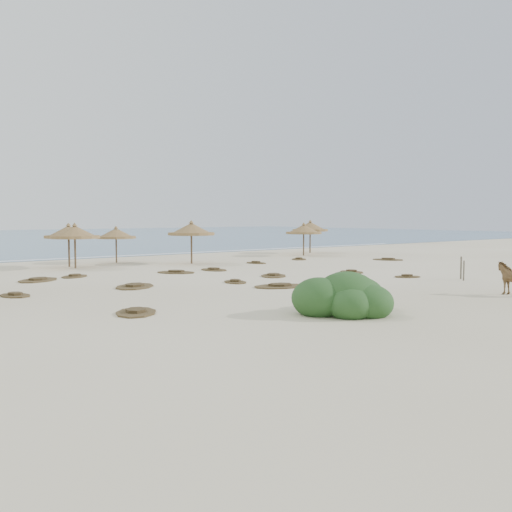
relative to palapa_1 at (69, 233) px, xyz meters
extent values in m
plane|color=beige|center=(6.02, -18.81, -2.24)|extent=(160.00, 160.00, 0.00)
cube|color=white|center=(6.02, 7.19, -2.24)|extent=(70.00, 0.60, 0.01)
cylinder|color=brown|center=(0.00, 0.00, -1.16)|extent=(0.12, 0.12, 2.16)
cylinder|color=olive|center=(0.00, 0.00, -0.27)|extent=(4.05, 4.05, 0.19)
cone|color=olive|center=(0.00, 0.00, 0.07)|extent=(3.92, 3.92, 0.77)
cone|color=olive|center=(0.00, 0.00, 0.53)|extent=(0.37, 0.37, 0.23)
cylinder|color=brown|center=(-0.04, -1.17, -1.15)|extent=(0.12, 0.12, 2.17)
cylinder|color=olive|center=(-0.04, -1.17, -0.25)|extent=(3.44, 3.44, 0.19)
cone|color=olive|center=(-0.04, -1.17, 0.09)|extent=(3.33, 3.33, 0.78)
cone|color=olive|center=(-0.04, -1.17, 0.55)|extent=(0.37, 0.37, 0.23)
cylinder|color=brown|center=(3.93, 1.37, -1.26)|extent=(0.11, 0.11, 1.97)
cylinder|color=olive|center=(3.93, 1.37, -0.44)|extent=(3.72, 3.72, 0.17)
cone|color=olive|center=(3.93, 1.37, -0.13)|extent=(3.59, 3.59, 0.70)
cone|color=olive|center=(3.93, 1.37, 0.29)|extent=(0.34, 0.34, 0.21)
cylinder|color=brown|center=(7.64, -2.76, -1.10)|extent=(0.13, 0.13, 2.28)
cylinder|color=olive|center=(7.64, -2.76, -0.16)|extent=(3.85, 3.85, 0.20)
cone|color=olive|center=(7.64, -2.76, 0.20)|extent=(3.72, 3.72, 0.81)
cone|color=olive|center=(7.64, -2.76, 0.68)|extent=(0.39, 0.39, 0.24)
cylinder|color=brown|center=(19.39, -1.64, -1.20)|extent=(0.12, 0.12, 2.09)
cylinder|color=olive|center=(19.39, -1.64, -0.33)|extent=(3.35, 3.35, 0.18)
cone|color=olive|center=(19.39, -1.64, 0.00)|extent=(3.24, 3.24, 0.75)
cone|color=olive|center=(19.39, -1.64, 0.44)|extent=(0.36, 0.36, 0.22)
cylinder|color=brown|center=(22.34, 0.64, -1.12)|extent=(0.13, 0.13, 2.24)
cylinder|color=olive|center=(22.34, 0.64, -0.19)|extent=(3.88, 3.88, 0.19)
cone|color=olive|center=(22.34, 0.64, 0.16)|extent=(3.75, 3.75, 0.80)
cone|color=olive|center=(22.34, 0.64, 0.64)|extent=(0.38, 0.38, 0.23)
cylinder|color=brown|center=(13.51, -19.97, -1.64)|extent=(0.11, 0.11, 1.19)
cylinder|color=brown|center=(13.00, -20.44, -1.73)|extent=(0.10, 0.10, 1.03)
ellipsoid|color=#2E5725|center=(0.88, -23.50, -1.63)|extent=(2.21, 2.21, 1.66)
ellipsoid|color=#2E5725|center=(1.87, -23.17, -1.74)|extent=(1.77, 1.77, 1.32)
ellipsoid|color=#2E5725|center=(-0.01, -23.06, -1.69)|extent=(1.88, 1.88, 1.41)
ellipsoid|color=#2E5725|center=(1.10, -24.27, -1.80)|extent=(1.66, 1.66, 1.24)
ellipsoid|color=#2E5725|center=(0.43, -24.05, -1.82)|extent=(1.55, 1.55, 1.16)
ellipsoid|color=#2E5725|center=(1.54, -22.50, -1.85)|extent=(1.32, 1.32, 0.99)
ellipsoid|color=#2E5725|center=(1.21, -22.95, -1.25)|extent=(0.99, 0.99, 0.74)
ellipsoid|color=#2E5725|center=(0.54, -23.39, -1.19)|extent=(0.88, 0.88, 0.66)
camera|label=1|loc=(-13.49, -36.62, 1.06)|focal=40.00mm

